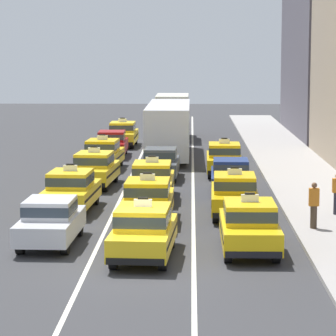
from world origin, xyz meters
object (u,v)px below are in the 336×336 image
at_px(sedan_left_fifth, 112,143).
at_px(taxi_center_third, 152,180).
at_px(taxi_left_sixth, 123,133).
at_px(box_truck_center_sixth, 173,115).
at_px(taxi_right_second, 234,194).
at_px(sedan_left_nearest, 50,220).
at_px(taxi_left_second, 71,190).
at_px(taxi_right_fourth, 224,158).
at_px(bus_center_fifth, 169,127).
at_px(taxi_left_third, 95,168).
at_px(sedan_center_fourth, 161,162).
at_px(taxi_center_second, 148,200).
at_px(taxi_center_nearest, 143,231).
at_px(taxi_left_fourth, 103,154).
at_px(sedan_right_third, 231,175).
at_px(pedestrian_mid_block, 314,205).
at_px(taxi_right_nearest, 249,225).

height_order(sedan_left_fifth, taxi_center_third, taxi_center_third).
xyz_separation_m(taxi_left_sixth, box_truck_center_sixth, (3.26, 5.00, 0.90)).
bearing_deg(taxi_right_second, sedan_left_nearest, -140.06).
height_order(taxi_left_second, taxi_right_fourth, same).
xyz_separation_m(sedan_left_fifth, taxi_left_sixth, (0.22, 5.70, 0.03)).
bearing_deg(taxi_left_sixth, bus_center_fifth, -60.48).
distance_m(taxi_left_third, sedan_center_fourth, 4.00).
bearing_deg(sedan_left_nearest, bus_center_fifth, 82.20).
bearing_deg(taxi_center_second, taxi_center_nearest, -88.54).
distance_m(taxi_left_fourth, sedan_left_fifth, 5.92).
bearing_deg(sedan_right_third, sedan_center_fourth, 126.98).
height_order(taxi_left_fourth, taxi_left_sixth, same).
bearing_deg(sedan_center_fourth, sedan_right_third, -53.02).
bearing_deg(taxi_right_fourth, sedan_left_fifth, 130.54).
xyz_separation_m(sedan_left_fifth, taxi_right_second, (6.55, -19.04, 0.03)).
bearing_deg(bus_center_fifth, taxi_left_second, -100.88).
relative_size(taxi_left_sixth, taxi_center_nearest, 0.98).
relative_size(taxi_center_nearest, bus_center_fifth, 0.41).
xyz_separation_m(taxi_center_nearest, pedestrian_mid_block, (5.89, 4.09, 0.11)).
height_order(taxi_left_sixth, taxi_right_fourth, same).
xyz_separation_m(taxi_left_second, taxi_center_third, (3.17, 2.79, 0.00)).
bearing_deg(taxi_left_second, sedan_right_third, 34.31).
height_order(taxi_center_third, taxi_right_second, same).
relative_size(taxi_left_sixth, box_truck_center_sixth, 0.66).
xyz_separation_m(sedan_left_fifth, bus_center_fifth, (3.48, -0.05, 0.97)).
relative_size(taxi_center_third, taxi_right_second, 0.99).
bearing_deg(pedestrian_mid_block, taxi_center_nearest, -145.18).
bearing_deg(taxi_center_nearest, pedestrian_mid_block, 34.82).
bearing_deg(sedan_left_nearest, taxi_right_nearest, -7.26).
xyz_separation_m(taxi_left_third, sedan_center_fourth, (3.06, 2.57, -0.03)).
bearing_deg(taxi_right_nearest, sedan_right_third, 90.46).
relative_size(taxi_left_third, taxi_right_second, 1.01).
relative_size(taxi_left_second, taxi_center_second, 1.01).
bearing_deg(bus_center_fifth, taxi_right_second, -80.81).
distance_m(taxi_left_sixth, sedan_center_fourth, 15.26).
height_order(taxi_center_second, pedestrian_mid_block, taxi_center_second).
distance_m(taxi_center_third, box_truck_center_sixth, 26.14).
relative_size(sedan_center_fourth, taxi_right_nearest, 0.95).
height_order(taxi_center_third, sedan_right_third, taxi_center_third).
xyz_separation_m(box_truck_center_sixth, pedestrian_mid_block, (5.76, -32.82, -0.79)).
relative_size(taxi_center_nearest, sedan_center_fourth, 1.07).
bearing_deg(taxi_left_sixth, box_truck_center_sixth, 56.86).
distance_m(taxi_center_second, taxi_center_third, 5.19).
height_order(taxi_center_third, sedan_center_fourth, taxi_center_third).
relative_size(sedan_left_fifth, taxi_center_nearest, 0.93).
height_order(taxi_left_second, taxi_center_third, same).
bearing_deg(taxi_left_sixth, sedan_left_nearest, -90.16).
bearing_deg(sedan_left_fifth, sedan_center_fourth, -70.35).
relative_size(taxi_center_second, taxi_right_nearest, 1.01).
bearing_deg(bus_center_fifth, taxi_center_second, -90.73).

